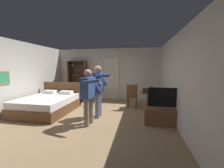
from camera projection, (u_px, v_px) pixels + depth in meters
The scene contains 16 objects.
ground_plane at pixel (88, 117), 4.66m from camera, with size 6.44×6.44×0.00m, color #997A56.
wall_back at pixel (107, 74), 7.42m from camera, with size 5.62×0.12×2.63m, color beige.
wall_left at pixel (15, 77), 5.02m from camera, with size 0.15×6.10×2.63m.
wall_right at pixel (178, 80), 3.99m from camera, with size 0.12×6.10×2.63m, color beige.
doorway_frame at pixel (110, 76), 7.33m from camera, with size 0.93×0.08×2.13m.
bed at pixel (49, 104), 5.27m from camera, with size 1.70×2.09×1.02m.
bookshelf at pixel (78, 78), 7.53m from camera, with size 1.00×0.32×2.00m.
tv_flatscreen at pixel (164, 114), 4.03m from camera, with size 1.13×0.40×1.09m.
side_table at pixel (148, 98), 5.38m from camera, with size 0.63×0.63×0.70m.
laptop at pixel (147, 91), 5.31m from camera, with size 0.34×0.34×0.17m.
bottle_on_table at pixel (152, 90), 5.24m from camera, with size 0.06×0.06×0.28m.
wooden_chair at pixel (132, 95), 5.61m from camera, with size 0.43×0.43×0.99m.
person_blue_shirt at pixel (89, 93), 3.97m from camera, with size 0.66×0.68×1.61m.
person_striped_shirt at pixel (99, 88), 4.60m from camera, with size 0.69×0.56×1.72m.
suitcase_dark at pixel (75, 99), 6.48m from camera, with size 0.54×0.40×0.42m, color black.
suitcase_small at pixel (81, 96), 7.05m from camera, with size 0.53×0.30×0.43m, color #4C1919.
Camera 1 is at (1.64, -4.26, 1.66)m, focal length 22.39 mm.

